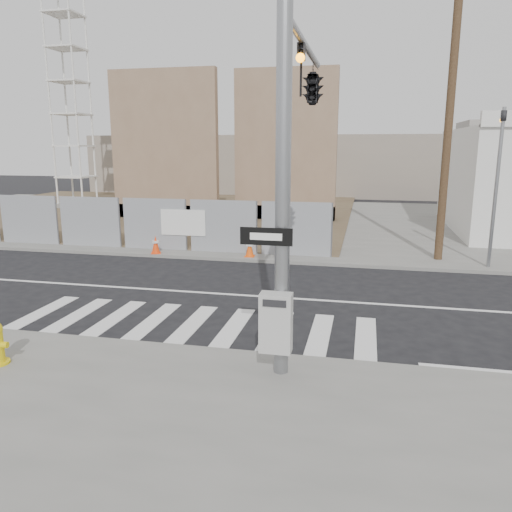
% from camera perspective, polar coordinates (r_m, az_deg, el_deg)
% --- Properties ---
extents(ground, '(100.00, 100.00, 0.00)m').
position_cam_1_polar(ground, '(14.23, -3.87, -4.36)').
color(ground, black).
rests_on(ground, ground).
extents(sidewalk_far, '(50.00, 20.00, 0.12)m').
position_cam_1_polar(sidewalk_far, '(27.63, 4.28, 3.99)').
color(sidewalk_far, slate).
rests_on(sidewalk_far, ground).
extents(signal_pole, '(0.96, 5.87, 7.00)m').
position_cam_1_polar(signal_pole, '(11.12, 5.57, 15.86)').
color(signal_pole, gray).
rests_on(signal_pole, sidewalk_near).
extents(far_signal_pole, '(0.16, 0.20, 5.60)m').
position_cam_1_polar(far_signal_pole, '(18.15, 25.97, 9.24)').
color(far_signal_pole, gray).
rests_on(far_signal_pole, sidewalk_far).
extents(chain_link_fence, '(24.60, 0.04, 2.00)m').
position_cam_1_polar(chain_link_fence, '(22.96, -24.90, 3.82)').
color(chain_link_fence, gray).
rests_on(chain_link_fence, sidewalk_far).
extents(concrete_wall_left, '(6.00, 1.30, 8.00)m').
position_cam_1_polar(concrete_wall_left, '(28.32, -10.30, 10.78)').
color(concrete_wall_left, '#7B614A').
rests_on(concrete_wall_left, sidewalk_far).
extents(concrete_wall_right, '(5.50, 1.30, 8.00)m').
position_cam_1_polar(concrete_wall_right, '(27.50, 3.37, 10.91)').
color(concrete_wall_right, '#7B614A').
rests_on(concrete_wall_right, sidewalk_far).
extents(crane_tower, '(2.60, 2.60, 18.15)m').
position_cam_1_polar(crane_tower, '(35.83, -20.72, 19.58)').
color(crane_tower, slate).
rests_on(crane_tower, sidewalk_far).
extents(utility_pole_right, '(1.60, 0.28, 10.00)m').
position_cam_1_polar(utility_pole_right, '(18.78, 21.25, 14.99)').
color(utility_pole_right, '#4F3925').
rests_on(utility_pole_right, sidewalk_far).
extents(traffic_cone_b, '(0.44, 0.44, 0.71)m').
position_cam_1_polar(traffic_cone_b, '(23.45, -24.97, 2.35)').
color(traffic_cone_b, '#FF400D').
rests_on(traffic_cone_b, sidewalk_far).
extents(traffic_cone_c, '(0.46, 0.46, 0.69)m').
position_cam_1_polar(traffic_cone_c, '(19.27, -11.40, 1.29)').
color(traffic_cone_c, '#FD3F0D').
rests_on(traffic_cone_c, sidewalk_far).
extents(traffic_cone_d, '(0.36, 0.36, 0.69)m').
position_cam_1_polar(traffic_cone_d, '(18.35, -0.73, 0.97)').
color(traffic_cone_d, '#F4510C').
rests_on(traffic_cone_d, sidewalk_far).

